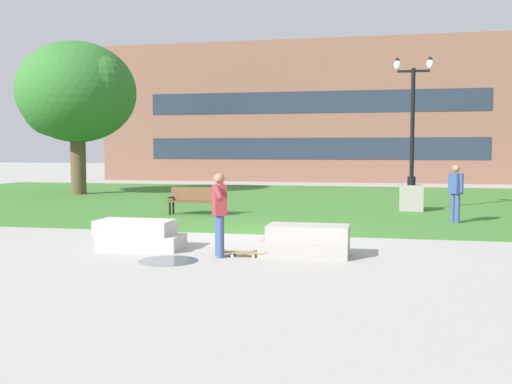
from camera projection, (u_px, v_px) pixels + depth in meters
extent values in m
plane|color=#A3A09B|center=(257.00, 235.00, 15.35)|extent=(140.00, 140.00, 0.00)
cube|color=#3D752D|center=(306.00, 201.00, 25.11)|extent=(40.00, 20.00, 0.02)
cube|color=#BCB7B2|center=(142.00, 242.00, 13.13)|extent=(1.80, 0.90, 0.32)
cube|color=beige|center=(135.00, 227.00, 13.14)|extent=(1.66, 0.83, 0.32)
cube|color=#9E9991|center=(305.00, 248.00, 12.30)|extent=(1.80, 0.90, 0.32)
cube|color=#A6A098|center=(308.00, 233.00, 12.26)|extent=(1.66, 0.83, 0.32)
cylinder|color=#384C7A|center=(219.00, 235.00, 12.26)|extent=(0.15, 0.15, 0.86)
cylinder|color=#384C7A|center=(220.00, 237.00, 12.06)|extent=(0.15, 0.15, 0.86)
cube|color=maroon|center=(219.00, 200.00, 12.11)|extent=(0.39, 0.47, 0.60)
cylinder|color=maroon|center=(220.00, 189.00, 12.59)|extent=(0.33, 0.53, 0.32)
cylinder|color=maroon|center=(218.00, 193.00, 11.60)|extent=(0.33, 0.53, 0.32)
sphere|color=#9E7051|center=(219.00, 179.00, 12.07)|extent=(0.22, 0.22, 0.22)
cube|color=olive|center=(244.00, 253.00, 12.20)|extent=(0.80, 0.20, 0.02)
cube|color=olive|center=(266.00, 252.00, 12.11)|extent=(0.12, 0.20, 0.06)
cube|color=olive|center=(223.00, 251.00, 12.29)|extent=(0.12, 0.20, 0.06)
cylinder|color=silver|center=(256.00, 255.00, 12.27)|extent=(0.06, 0.03, 0.06)
cylinder|color=silver|center=(254.00, 257.00, 12.05)|extent=(0.06, 0.03, 0.06)
cylinder|color=silver|center=(235.00, 254.00, 12.36)|extent=(0.06, 0.03, 0.06)
cylinder|color=silver|center=(232.00, 256.00, 12.14)|extent=(0.06, 0.03, 0.06)
cylinder|color=#47515B|center=(168.00, 261.00, 11.75)|extent=(1.18, 1.18, 0.01)
cube|color=brown|center=(194.00, 202.00, 19.70)|extent=(1.81, 0.47, 0.05)
cube|color=brown|center=(197.00, 194.00, 19.93)|extent=(1.80, 0.16, 0.46)
cube|color=black|center=(170.00, 197.00, 19.88)|extent=(0.07, 0.40, 0.04)
cube|color=black|center=(219.00, 198.00, 19.50)|extent=(0.07, 0.40, 0.04)
cylinder|color=black|center=(170.00, 208.00, 19.74)|extent=(0.07, 0.07, 0.41)
cylinder|color=black|center=(216.00, 210.00, 19.38)|extent=(0.07, 0.07, 0.41)
cylinder|color=black|center=(173.00, 208.00, 20.05)|extent=(0.07, 0.07, 0.41)
cylinder|color=black|center=(219.00, 209.00, 19.69)|extent=(0.07, 0.07, 0.41)
cube|color=gray|center=(411.00, 198.00, 21.08)|extent=(0.80, 0.80, 0.90)
cylinder|color=black|center=(411.00, 181.00, 21.04)|extent=(0.28, 0.28, 0.30)
cylinder|color=black|center=(412.00, 127.00, 20.90)|extent=(0.14, 0.14, 4.07)
cube|color=black|center=(413.00, 71.00, 20.76)|extent=(1.10, 0.08, 0.08)
ellipsoid|color=white|center=(397.00, 65.00, 20.86)|extent=(0.22, 0.22, 0.36)
cone|color=black|center=(397.00, 59.00, 20.84)|extent=(0.20, 0.20, 0.13)
ellipsoid|color=white|center=(430.00, 64.00, 20.63)|extent=(0.22, 0.22, 0.36)
cone|color=black|center=(430.00, 58.00, 20.62)|extent=(0.20, 0.20, 0.13)
cylinder|color=brown|center=(78.00, 159.00, 28.66)|extent=(0.72, 0.72, 3.32)
ellipsoid|color=#2D6B28|center=(77.00, 92.00, 28.43)|extent=(5.60, 5.60, 4.76)
sphere|color=#2D6B28|center=(54.00, 105.00, 29.34)|extent=(3.08, 3.08, 3.08)
sphere|color=#2D6B28|center=(98.00, 84.00, 27.57)|extent=(2.80, 2.80, 2.80)
cylinder|color=#384C7A|center=(457.00, 208.00, 17.54)|extent=(0.15, 0.15, 0.86)
cylinder|color=#384C7A|center=(453.00, 208.00, 17.73)|extent=(0.15, 0.15, 0.86)
cube|color=#334784|center=(456.00, 183.00, 17.58)|extent=(0.41, 0.47, 0.60)
cylinder|color=#334784|center=(461.00, 183.00, 17.35)|extent=(0.15, 0.16, 0.56)
cylinder|color=#334784|center=(450.00, 182.00, 17.81)|extent=(0.15, 0.16, 0.56)
sphere|color=#9E7051|center=(456.00, 168.00, 17.55)|extent=(0.22, 0.22, 0.22)
cube|color=brown|center=(314.00, 111.00, 39.19)|extent=(29.29, 1.00, 9.28)
cube|color=#232D3D|center=(313.00, 149.00, 38.87)|extent=(21.97, 0.03, 1.40)
cube|color=#232D3D|center=(313.00, 102.00, 38.65)|extent=(21.97, 0.03, 1.40)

